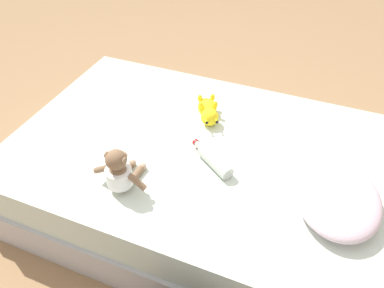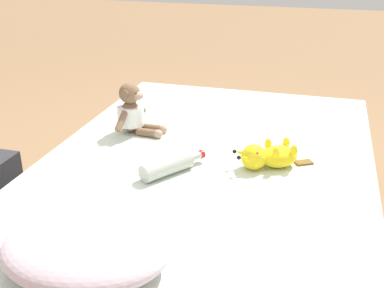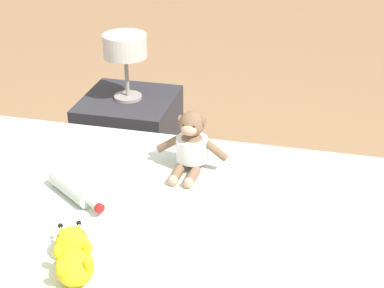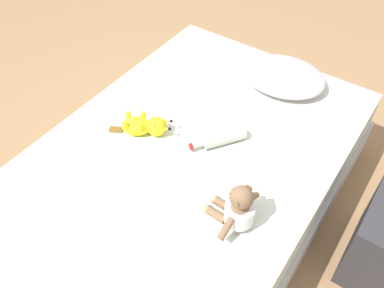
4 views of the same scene
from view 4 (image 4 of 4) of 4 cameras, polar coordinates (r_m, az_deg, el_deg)
ground_plane at (r=2.35m, az=-0.69°, el=-8.94°), size 16.00×16.00×0.00m
bed at (r=2.16m, az=-0.74°, el=-5.41°), size 1.35×2.01×0.48m
pillow at (r=2.38m, az=12.76°, el=9.25°), size 0.51×0.42×0.12m
plush_monkey at (r=1.66m, az=6.39°, el=-9.08°), size 0.23×0.29×0.24m
plush_yellow_creature at (r=2.05m, az=-6.62°, el=2.55°), size 0.31×0.21×0.10m
glass_bottle at (r=2.00m, az=4.27°, el=0.84°), size 0.21×0.27×0.07m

